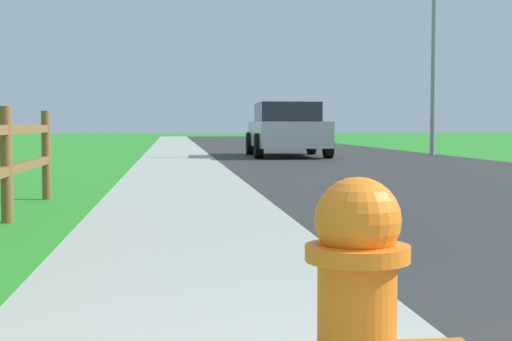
% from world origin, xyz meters
% --- Properties ---
extents(ground_plane, '(120.00, 120.00, 0.00)m').
position_xyz_m(ground_plane, '(0.00, 25.00, 0.00)').
color(ground_plane, green).
extents(road_asphalt, '(7.00, 66.00, 0.01)m').
position_xyz_m(road_asphalt, '(3.50, 27.00, 0.00)').
color(road_asphalt, '#313131').
rests_on(road_asphalt, ground).
extents(curb_concrete, '(6.00, 66.00, 0.01)m').
position_xyz_m(curb_concrete, '(-3.00, 27.00, 0.00)').
color(curb_concrete, '#ACB1A4').
rests_on(curb_concrete, ground).
extents(grass_verge, '(5.00, 66.00, 0.00)m').
position_xyz_m(grass_verge, '(-4.50, 27.00, 0.01)').
color(grass_verge, green).
rests_on(grass_verge, ground).
extents(parked_suv_silver, '(2.21, 4.69, 1.55)m').
position_xyz_m(parked_suv_silver, '(2.16, 20.82, 0.79)').
color(parked_suv_silver, '#B7BABF').
rests_on(parked_suv_silver, ground).
extents(street_lamp, '(1.17, 0.20, 6.40)m').
position_xyz_m(street_lamp, '(6.60, 20.76, 3.80)').
color(street_lamp, gray).
rests_on(street_lamp, ground).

